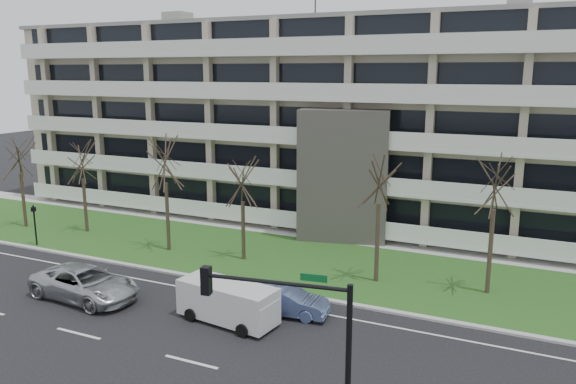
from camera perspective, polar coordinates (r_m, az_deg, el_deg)
The scene contains 17 objects.
ground at distance 23.96m, azimuth -9.80°, elevation -16.65°, with size 160.00×160.00×0.00m, color black.
grass_verge at distance 34.48m, azimuth 2.50°, elevation -7.22°, with size 90.00×10.00×0.06m, color #23521B.
curb at distance 30.19m, azimuth -1.13°, elevation -10.05°, with size 90.00×0.35×0.12m, color #B2B2AD.
sidewalk at distance 39.37m, azimuth 5.52°, elevation -4.75°, with size 90.00×2.00×0.08m, color #B2B2AD.
lane_edge_line at distance 28.97m, azimuth -2.44°, elevation -11.16°, with size 90.00×0.12×0.01m, color white.
apartment_building at distance 44.35m, azimuth 8.62°, elevation 7.06°, with size 60.50×15.10×18.75m.
silver_pickup at distance 30.96m, azimuth -19.93°, elevation -8.71°, with size 2.75×5.96×1.66m, color #B6B8BE.
blue_sedan at distance 27.42m, azimuth -0.21°, elevation -11.01°, with size 1.44×4.14×1.36m, color #6E82BF.
white_van at distance 26.61m, azimuth -6.05°, elevation -10.81°, with size 5.01×2.47×1.87m.
traffic_signal at distance 17.57m, azimuth 0.91°, elevation -14.29°, with size 4.84×0.99×5.65m.
pedestrian_signal at distance 40.97m, azimuth -24.35°, elevation -2.61°, with size 0.30×0.26×2.80m.
tree_0 at distance 45.58m, azimuth -25.69°, elevation 3.64°, with size 3.63×3.63×7.26m.
tree_1 at distance 42.39m, azimuth -20.25°, elevation 3.31°, with size 3.53×3.53×7.06m.
tree_2 at distance 36.26m, azimuth -12.42°, elevation 3.64°, with size 4.03×4.03×8.06m.
tree_3 at distance 33.91m, azimuth -4.66°, elevation 1.37°, with size 3.31×3.31×6.62m.
tree_4 at distance 30.33m, azimuth 9.30°, elevation 2.07°, with size 4.01×4.01×8.02m.
tree_5 at distance 30.13m, azimuth 20.40°, elevation 1.61°, with size 4.08×4.08×8.16m.
Camera 1 is at (12.13, -17.16, 11.50)m, focal length 35.00 mm.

